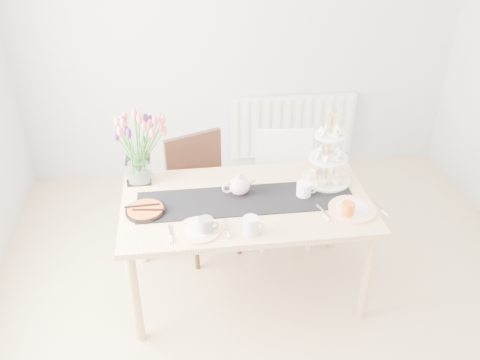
{
  "coord_description": "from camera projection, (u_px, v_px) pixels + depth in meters",
  "views": [
    {
      "loc": [
        -0.56,
        -2.16,
        2.58
      ],
      "look_at": [
        -0.23,
        0.48,
        0.94
      ],
      "focal_mm": 38.0,
      "sensor_mm": 36.0,
      "label": 1
    }
  ],
  "objects": [
    {
      "name": "chair_white",
      "position": [
        284.0,
        179.0,
        3.96
      ],
      "size": [
        0.47,
        0.47,
        0.88
      ],
      "rotation": [
        0.0,
        0.0,
        -0.09
      ],
      "color": "white",
      "rests_on": "ground"
    },
    {
      "name": "room_shell",
      "position": [
        297.0,
        166.0,
        2.56
      ],
      "size": [
        4.5,
        4.5,
        4.5
      ],
      "color": "tan",
      "rests_on": "ground"
    },
    {
      "name": "tulip_vase",
      "position": [
        135.0,
        137.0,
        3.31
      ],
      "size": [
        0.61,
        0.61,
        0.52
      ],
      "rotation": [
        0.0,
        0.0,
        0.21
      ],
      "color": "silver",
      "rests_on": "dining_table"
    },
    {
      "name": "table_runner",
      "position": [
        246.0,
        200.0,
        3.27
      ],
      "size": [
        1.4,
        0.35,
        0.01
      ],
      "primitive_type": "cube",
      "color": "black",
      "rests_on": "dining_table"
    },
    {
      "name": "mug_white",
      "position": [
        251.0,
        226.0,
        2.95
      ],
      "size": [
        0.11,
        0.11,
        0.11
      ],
      "primitive_type": "cylinder",
      "rotation": [
        0.0,
        0.0,
        -0.21
      ],
      "color": "silver",
      "rests_on": "dining_table"
    },
    {
      "name": "cream_jug",
      "position": [
        304.0,
        190.0,
        3.3
      ],
      "size": [
        0.12,
        0.12,
        0.1
      ],
      "primitive_type": "cylinder",
      "rotation": [
        0.0,
        0.0,
        -0.23
      ],
      "color": "white",
      "rests_on": "dining_table"
    },
    {
      "name": "mug_grey",
      "position": [
        206.0,
        226.0,
        2.96
      ],
      "size": [
        0.09,
        0.09,
        0.1
      ],
      "primitive_type": "cylinder",
      "rotation": [
        0.0,
        0.0,
        -0.04
      ],
      "color": "slate",
      "rests_on": "dining_table"
    },
    {
      "name": "radiator",
      "position": [
        292.0,
        126.0,
        4.9
      ],
      "size": [
        1.2,
        0.08,
        0.6
      ],
      "primitive_type": "cube",
      "color": "white",
      "rests_on": "room_shell"
    },
    {
      "name": "cake_stand",
      "position": [
        327.0,
        164.0,
        3.4
      ],
      "size": [
        0.33,
        0.33,
        0.48
      ],
      "rotation": [
        0.0,
        0.0,
        -0.32
      ],
      "color": "gold",
      "rests_on": "dining_table"
    },
    {
      "name": "tart_tin",
      "position": [
        145.0,
        211.0,
        3.15
      ],
      "size": [
        0.25,
        0.25,
        0.03
      ],
      "rotation": [
        0.0,
        0.0,
        -0.39
      ],
      "color": "black",
      "rests_on": "dining_table"
    },
    {
      "name": "plate_left",
      "position": [
        199.0,
        230.0,
        3.0
      ],
      "size": [
        0.29,
        0.29,
        0.01
      ],
      "primitive_type": "cylinder",
      "rotation": [
        0.0,
        0.0,
        0.09
      ],
      "color": "white",
      "rests_on": "dining_table"
    },
    {
      "name": "dining_table",
      "position": [
        246.0,
        210.0,
        3.31
      ],
      "size": [
        1.6,
        0.9,
        0.75
      ],
      "color": "tan",
      "rests_on": "ground"
    },
    {
      "name": "teapot",
      "position": [
        239.0,
        186.0,
        3.3
      ],
      "size": [
        0.25,
        0.22,
        0.15
      ],
      "primitive_type": null,
      "rotation": [
        0.0,
        0.0,
        0.2
      ],
      "color": "silver",
      "rests_on": "dining_table"
    },
    {
      "name": "plate_right",
      "position": [
        352.0,
        209.0,
        3.18
      ],
      "size": [
        0.38,
        0.38,
        0.02
      ],
      "primitive_type": "cylinder",
      "rotation": [
        0.0,
        0.0,
        0.31
      ],
      "color": "white",
      "rests_on": "dining_table"
    },
    {
      "name": "mug_orange",
      "position": [
        348.0,
        210.0,
        3.1
      ],
      "size": [
        0.11,
        0.11,
        0.09
      ],
      "primitive_type": "cylinder",
      "rotation": [
        0.0,
        0.0,
        1.14
      ],
      "color": "orange",
      "rests_on": "dining_table"
    },
    {
      "name": "chair_brown",
      "position": [
        201.0,
        186.0,
        3.83
      ],
      "size": [
        0.59,
        0.59,
        0.91
      ],
      "rotation": [
        0.0,
        0.0,
        0.38
      ],
      "color": "#3D1E16",
      "rests_on": "ground"
    }
  ]
}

